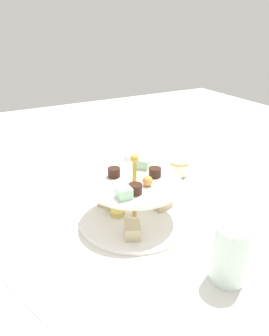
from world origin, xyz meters
The scene contains 7 objects.
ground_plane centered at (0.00, 0.00, 0.00)m, with size 2.40×2.40×0.00m, color silver.
tiered_serving_stand centered at (0.00, 0.00, 0.05)m, with size 0.27×0.27×0.17m.
water_glass_tall_right centered at (-0.06, 0.26, 0.06)m, with size 0.07×0.07×0.12m, color silver.
water_glass_short_left centered at (-0.12, -0.24, 0.03)m, with size 0.06×0.06×0.07m, color silver.
teacup_with_saucer centered at (-0.24, -0.15, 0.02)m, with size 0.09×0.09×0.05m.
butter_knife_left centered at (0.29, 0.12, 0.00)m, with size 0.17×0.01×0.00m, color silver.
butter_knife_right centered at (-0.31, 0.08, 0.00)m, with size 0.17×0.01×0.00m, color silver.
Camera 1 is at (0.32, 0.59, 0.45)m, focal length 34.75 mm.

